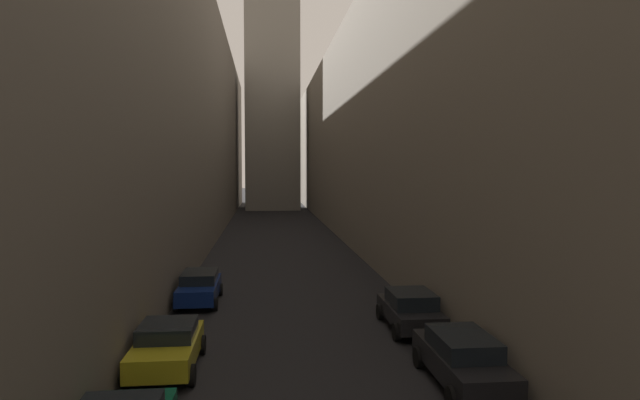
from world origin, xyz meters
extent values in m
plane|color=black|center=(0.00, 48.00, 0.00)|extent=(264.00, 264.00, 0.00)
cube|color=#60594F|center=(-12.58, 50.00, 10.74)|extent=(14.16, 108.00, 21.48)
cube|color=gray|center=(12.66, 50.00, 9.57)|extent=(14.32, 108.00, 19.15)
cube|color=gray|center=(0.00, 86.88, 25.47)|extent=(8.34, 8.34, 50.93)
cube|color=#A59919|center=(-4.40, 18.38, 0.66)|extent=(1.85, 4.05, 0.68)
cube|color=black|center=(-4.40, 18.51, 1.23)|extent=(1.70, 1.87, 0.47)
cylinder|color=black|center=(-5.32, 19.76, 0.32)|extent=(0.22, 0.64, 0.64)
cylinder|color=black|center=(-3.48, 19.76, 0.32)|extent=(0.22, 0.64, 0.64)
cylinder|color=black|center=(-5.32, 17.01, 0.32)|extent=(0.22, 0.64, 0.64)
cylinder|color=black|center=(-3.48, 17.01, 0.32)|extent=(0.22, 0.64, 0.64)
cube|color=navy|center=(-4.40, 26.89, 0.65)|extent=(1.71, 4.33, 0.70)
cube|color=black|center=(-4.40, 27.05, 1.24)|extent=(1.58, 2.37, 0.47)
cylinder|color=black|center=(-5.26, 28.36, 0.30)|extent=(0.22, 0.61, 0.61)
cylinder|color=black|center=(-3.54, 28.36, 0.30)|extent=(0.22, 0.61, 0.61)
cylinder|color=black|center=(-5.26, 25.42, 0.30)|extent=(0.22, 0.61, 0.61)
cylinder|color=black|center=(-3.54, 25.42, 0.30)|extent=(0.22, 0.61, 0.61)
cube|color=black|center=(4.40, 16.20, 0.68)|extent=(1.70, 4.58, 0.70)
cube|color=black|center=(4.40, 16.16, 1.29)|extent=(1.56, 2.42, 0.53)
cylinder|color=black|center=(3.55, 17.76, 0.33)|extent=(0.22, 0.66, 0.66)
cylinder|color=black|center=(5.25, 17.76, 0.33)|extent=(0.22, 0.66, 0.66)
cylinder|color=black|center=(3.55, 14.65, 0.33)|extent=(0.22, 0.66, 0.66)
cylinder|color=black|center=(5.25, 14.65, 0.33)|extent=(0.22, 0.66, 0.66)
cube|color=black|center=(4.40, 21.86, 0.65)|extent=(1.80, 4.18, 0.64)
cube|color=black|center=(4.40, 21.71, 1.25)|extent=(1.66, 2.13, 0.57)
cylinder|color=black|center=(3.50, 23.28, 0.33)|extent=(0.22, 0.65, 0.65)
cylinder|color=black|center=(5.30, 23.28, 0.33)|extent=(0.22, 0.65, 0.65)
cylinder|color=black|center=(3.50, 20.44, 0.33)|extent=(0.22, 0.65, 0.65)
cylinder|color=black|center=(5.30, 20.44, 0.33)|extent=(0.22, 0.65, 0.65)
camera|label=1|loc=(-1.32, 1.29, 6.35)|focal=30.26mm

